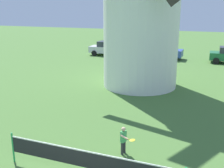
# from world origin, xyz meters

# --- Properties ---
(tennis_net) EXTENTS (5.85, 0.06, 1.10)m
(tennis_net) POSITION_xyz_m (0.43, 2.10, 0.69)
(tennis_net) COLOR #238E4C
(tennis_net) RESTS_ON ground_plane
(player_far) EXTENTS (0.64, 0.60, 1.06)m
(player_far) POSITION_xyz_m (0.93, 3.99, 0.60)
(player_far) COLOR #333338
(player_far) RESTS_ON ground_plane
(parked_car_silver) EXTENTS (4.41, 1.91, 1.56)m
(parked_car_silver) POSITION_xyz_m (-7.43, 23.68, 0.81)
(parked_car_silver) COLOR silver
(parked_car_silver) RESTS_ON ground_plane
(parked_car_blue) EXTENTS (3.88, 1.92, 1.56)m
(parked_car_blue) POSITION_xyz_m (-1.44, 23.83, 0.81)
(parked_car_blue) COLOR #334C99
(parked_car_blue) RESTS_ON ground_plane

